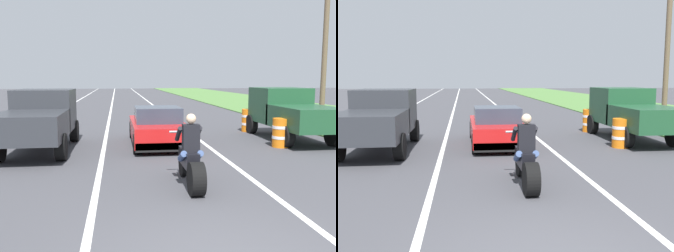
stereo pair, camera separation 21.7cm
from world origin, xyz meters
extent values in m
cube|color=white|center=(-5.40, 20.00, 0.00)|extent=(0.14, 120.00, 0.01)
cube|color=white|center=(1.80, 20.00, 0.00)|extent=(0.14, 120.00, 0.01)
cube|color=white|center=(-1.80, 20.00, 0.00)|extent=(0.14, 120.00, 0.01)
cube|color=#517F3D|center=(11.92, 20.00, 0.03)|extent=(10.00, 120.00, 0.06)
cylinder|color=black|center=(0.24, 3.03, 0.35)|extent=(0.28, 0.69, 0.69)
cylinder|color=black|center=(0.24, 4.58, 0.31)|extent=(0.12, 0.63, 0.63)
cube|color=black|center=(0.24, 3.86, 0.61)|extent=(0.28, 1.10, 0.36)
cylinder|color=#B2B2B7|center=(0.24, 4.50, 0.68)|extent=(0.08, 0.36, 0.73)
cylinder|color=#A5A5AA|center=(0.24, 4.48, 1.11)|extent=(0.70, 0.05, 0.05)
cube|color=black|center=(0.24, 3.63, 1.09)|extent=(0.36, 0.24, 0.60)
sphere|color=beige|center=(0.24, 3.63, 1.51)|extent=(0.22, 0.22, 0.22)
cylinder|color=#384C7A|center=(0.06, 3.66, 0.69)|extent=(0.14, 0.47, 0.32)
cylinder|color=black|center=(0.02, 3.93, 1.14)|extent=(0.10, 0.51, 0.40)
cylinder|color=#384C7A|center=(0.42, 3.66, 0.69)|extent=(0.14, 0.47, 0.32)
cylinder|color=black|center=(0.46, 3.93, 1.14)|extent=(0.10, 0.51, 0.40)
cube|color=red|center=(0.07, 8.98, 0.53)|extent=(1.80, 4.30, 0.64)
cube|color=#333D4C|center=(0.07, 8.78, 1.11)|extent=(1.56, 1.70, 0.52)
cube|color=black|center=(0.07, 6.93, 0.29)|extent=(1.76, 0.20, 0.28)
cylinder|color=black|center=(-0.73, 10.58, 0.32)|extent=(0.24, 0.64, 0.64)
cylinder|color=black|center=(0.87, 10.58, 0.32)|extent=(0.24, 0.64, 0.64)
cylinder|color=black|center=(-0.73, 7.38, 0.32)|extent=(0.24, 0.64, 0.64)
cylinder|color=black|center=(0.87, 7.38, 0.32)|extent=(0.24, 0.64, 0.64)
cube|color=#2D3035|center=(-3.81, 9.27, 1.28)|extent=(1.90, 2.10, 1.40)
cube|color=#333D4C|center=(-3.81, 9.62, 1.67)|extent=(1.67, 0.29, 0.57)
cube|color=#2D3035|center=(-3.81, 7.02, 0.98)|extent=(1.90, 2.70, 0.80)
cylinder|color=black|center=(-4.68, 10.07, 0.40)|extent=(0.28, 0.80, 0.80)
cylinder|color=black|center=(-2.94, 10.07, 0.40)|extent=(0.28, 0.80, 0.80)
cylinder|color=black|center=(-2.94, 6.72, 0.40)|extent=(0.28, 0.80, 0.80)
cube|color=#1E4C2D|center=(5.28, 10.33, 1.28)|extent=(1.90, 2.10, 1.40)
cube|color=#333D4C|center=(5.28, 10.68, 1.67)|extent=(1.67, 0.29, 0.57)
cube|color=#1E4C2D|center=(5.28, 8.08, 0.98)|extent=(1.90, 2.70, 0.80)
cylinder|color=black|center=(4.41, 11.13, 0.40)|extent=(0.28, 0.80, 0.80)
cylinder|color=black|center=(6.15, 11.13, 0.40)|extent=(0.28, 0.80, 0.80)
cylinder|color=black|center=(4.41, 7.78, 0.40)|extent=(0.28, 0.80, 0.80)
cylinder|color=black|center=(6.15, 7.78, 0.40)|extent=(0.28, 0.80, 0.80)
cylinder|color=brown|center=(8.33, 12.34, 4.27)|extent=(0.24, 0.24, 8.55)
cylinder|color=orange|center=(4.25, 7.89, 0.50)|extent=(0.56, 0.56, 1.00)
cylinder|color=white|center=(4.25, 7.89, 0.70)|extent=(0.58, 0.58, 0.10)
cylinder|color=white|center=(4.25, 7.89, 0.35)|extent=(0.58, 0.58, 0.10)
cylinder|color=orange|center=(4.44, 11.66, 0.50)|extent=(0.56, 0.56, 1.00)
cylinder|color=white|center=(4.44, 11.66, 0.70)|extent=(0.58, 0.58, 0.10)
cylinder|color=white|center=(4.44, 11.66, 0.35)|extent=(0.58, 0.58, 0.10)
camera|label=1|loc=(-1.32, -4.13, 2.38)|focal=39.72mm
camera|label=2|loc=(-1.11, -4.16, 2.38)|focal=39.72mm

